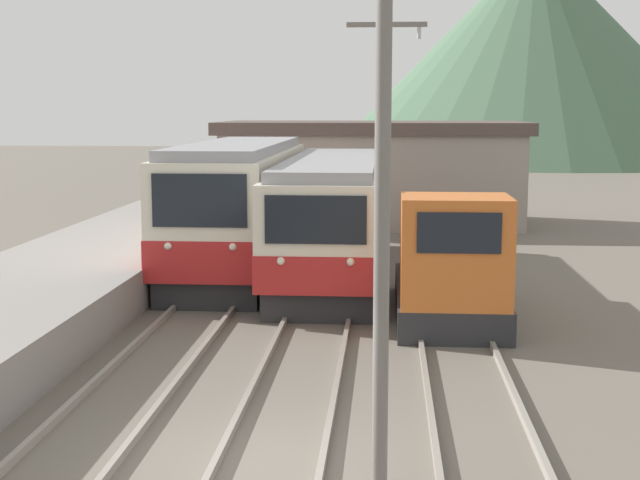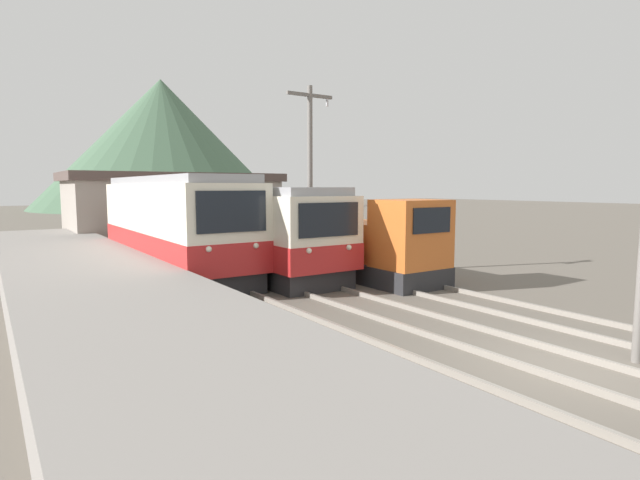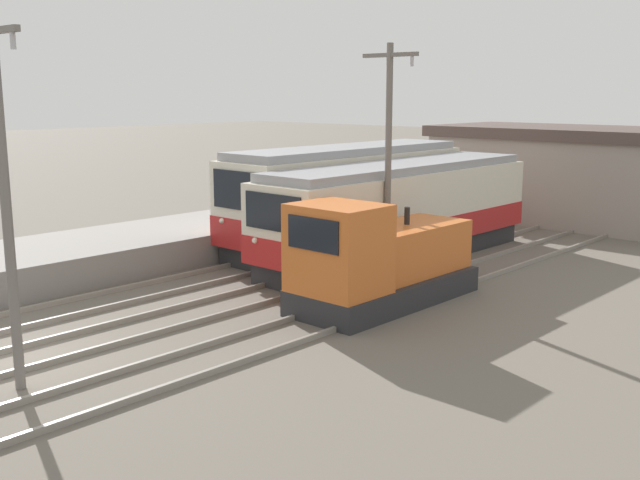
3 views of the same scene
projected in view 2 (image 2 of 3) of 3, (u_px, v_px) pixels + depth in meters
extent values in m
plane|color=#665E54|center=(562.00, 372.00, 9.30)|extent=(200.00, 200.00, 0.00)
cube|color=gray|center=(264.00, 440.00, 5.77)|extent=(4.50, 54.00, 1.03)
cube|color=gray|center=(439.00, 413.00, 7.44)|extent=(0.10, 60.00, 0.14)
cube|color=gray|center=(499.00, 391.00, 8.25)|extent=(0.10, 60.00, 0.14)
cube|color=gray|center=(547.00, 374.00, 9.00)|extent=(0.10, 60.00, 0.14)
cube|color=gray|center=(589.00, 359.00, 9.80)|extent=(0.10, 60.00, 0.14)
cube|color=gray|center=(627.00, 345.00, 10.67)|extent=(0.10, 60.00, 0.14)
cube|color=#28282B|center=(176.00, 265.00, 19.71)|extent=(2.58, 10.49, 0.70)
cube|color=silver|center=(174.00, 220.00, 19.52)|extent=(2.80, 10.93, 2.85)
cube|color=red|center=(175.00, 243.00, 19.62)|extent=(2.84, 10.97, 1.02)
cube|color=black|center=(232.00, 212.00, 14.94)|extent=(2.24, 0.06, 1.25)
sphere|color=silver|center=(209.00, 249.00, 14.61)|extent=(0.18, 0.18, 0.18)
sphere|color=silver|center=(256.00, 246.00, 15.47)|extent=(0.18, 0.18, 0.18)
cube|color=#939399|center=(173.00, 180.00, 19.36)|extent=(2.46, 10.49, 0.28)
cube|color=#28282B|center=(245.00, 261.00, 20.90)|extent=(2.58, 11.71, 0.70)
cube|color=silver|center=(245.00, 223.00, 20.73)|extent=(2.80, 12.20, 2.43)
cube|color=red|center=(245.00, 242.00, 20.82)|extent=(2.84, 12.24, 0.88)
cube|color=black|center=(329.00, 220.00, 15.63)|extent=(2.24, 0.06, 1.07)
sphere|color=silver|center=(309.00, 251.00, 15.30)|extent=(0.18, 0.18, 0.18)
sphere|color=silver|center=(349.00, 247.00, 16.15)|extent=(0.18, 0.18, 0.18)
cube|color=#939399|center=(244.00, 191.00, 20.59)|extent=(2.46, 11.71, 0.28)
cube|color=#28282B|center=(372.00, 269.00, 18.72)|extent=(2.40, 5.88, 0.70)
cube|color=#D16628|center=(411.00, 234.00, 16.92)|extent=(2.28, 1.88, 2.30)
cube|color=black|center=(432.00, 220.00, 16.07)|extent=(1.68, 0.04, 0.83)
cube|color=#D16628|center=(357.00, 239.00, 19.39)|extent=(1.92, 3.90, 1.40)
cylinder|color=black|center=(357.00, 215.00, 19.29)|extent=(0.16, 0.16, 0.50)
cylinder|color=slate|center=(310.00, 182.00, 19.17)|extent=(0.20, 0.20, 7.22)
cube|color=slate|center=(310.00, 95.00, 18.82)|extent=(2.00, 0.12, 0.12)
cylinder|color=#B2B2B7|center=(327.00, 103.00, 19.28)|extent=(0.10, 0.10, 0.30)
cube|color=gray|center=(175.00, 212.00, 31.15)|extent=(12.00, 6.00, 3.76)
cube|color=#51423D|center=(174.00, 177.00, 30.92)|extent=(12.60, 6.30, 0.50)
cone|color=#47664C|center=(162.00, 144.00, 79.11)|extent=(39.21, 39.21, 20.19)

